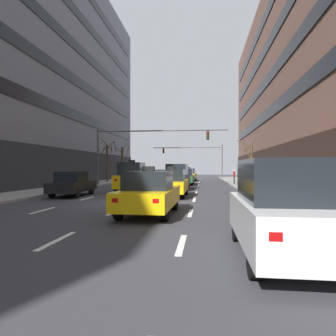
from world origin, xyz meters
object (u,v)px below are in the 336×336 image
(taxi_driving_1, at_px, (171,183))
(traffic_signal_1, at_px, (198,154))
(car_driving_5, at_px, (73,184))
(pedestrian_1, at_px, (268,181))
(car_parked_0, at_px, (282,209))
(car_driving_4, at_px, (185,177))
(car_driving_0, at_px, (177,177))
(pedestrian_0, at_px, (234,176))
(street_tree_2, at_px, (251,164))
(street_tree_0, at_px, (122,163))
(traffic_signal_0, at_px, (142,142))
(taxi_driving_6, at_px, (149,193))
(taxi_driving_3, at_px, (189,175))
(taxi_driving_2, at_px, (132,177))
(street_tree_3, at_px, (107,162))

(taxi_driving_1, relative_size, traffic_signal_1, 0.40)
(car_driving_5, bearing_deg, pedestrian_1, 4.69)
(car_parked_0, bearing_deg, taxi_driving_1, 106.52)
(car_driving_4, height_order, traffic_signal_1, traffic_signal_1)
(car_driving_0, height_order, pedestrian_0, car_driving_0)
(taxi_driving_1, bearing_deg, traffic_signal_1, 87.96)
(street_tree_2, relative_size, pedestrian_0, 2.74)
(car_driving_4, height_order, pedestrian_1, car_driving_4)
(car_driving_0, xyz_separation_m, street_tree_0, (-9.42, 16.62, 1.49))
(car_driving_5, height_order, car_parked_0, car_parked_0)
(car_driving_4, distance_m, traffic_signal_0, 6.01)
(taxi_driving_6, xyz_separation_m, traffic_signal_0, (-3.94, 17.33, 3.50))
(taxi_driving_3, relative_size, traffic_signal_0, 0.36)
(car_driving_0, bearing_deg, taxi_driving_2, -140.65)
(taxi_driving_1, xyz_separation_m, car_driving_5, (-6.43, -0.41, -0.06))
(pedestrian_1, bearing_deg, car_driving_0, 138.67)
(traffic_signal_1, relative_size, street_tree_2, 2.87)
(taxi_driving_1, height_order, pedestrian_0, taxi_driving_1)
(taxi_driving_2, height_order, street_tree_3, street_tree_3)
(traffic_signal_1, xyz_separation_m, street_tree_2, (5.04, -24.12, -2.01))
(car_driving_0, xyz_separation_m, street_tree_3, (-9.41, 9.97, 1.50))
(car_driving_5, bearing_deg, pedestrian_0, 49.09)
(traffic_signal_0, bearing_deg, taxi_driving_6, -77.18)
(taxi_driving_3, height_order, street_tree_2, street_tree_2)
(taxi_driving_3, distance_m, car_parked_0, 34.73)
(taxi_driving_6, bearing_deg, taxi_driving_3, 89.76)
(traffic_signal_1, height_order, street_tree_3, traffic_signal_1)
(traffic_signal_1, bearing_deg, taxi_driving_3, -96.41)
(traffic_signal_0, distance_m, pedestrian_1, 14.27)
(taxi_driving_3, bearing_deg, taxi_driving_6, -90.24)
(taxi_driving_2, height_order, car_driving_5, taxi_driving_2)
(taxi_driving_3, height_order, street_tree_0, street_tree_0)
(taxi_driving_1, relative_size, car_driving_5, 1.07)
(car_parked_0, relative_size, street_tree_2, 1.04)
(street_tree_0, distance_m, street_tree_3, 6.65)
(car_parked_0, distance_m, traffic_signal_1, 44.44)
(pedestrian_0, bearing_deg, street_tree_2, -80.73)
(car_driving_5, distance_m, traffic_signal_0, 11.32)
(car_driving_0, distance_m, taxi_driving_6, 13.42)
(taxi_driving_3, distance_m, car_driving_4, 9.31)
(traffic_signal_1, bearing_deg, taxi_driving_2, -99.16)
(taxi_driving_3, xyz_separation_m, pedestrian_0, (5.24, -8.94, 0.15))
(car_driving_5, height_order, traffic_signal_0, traffic_signal_0)
(taxi_driving_1, relative_size, car_parked_0, 1.10)
(taxi_driving_1, height_order, taxi_driving_3, taxi_driving_1)
(car_driving_0, relative_size, traffic_signal_0, 0.35)
(car_driving_0, xyz_separation_m, pedestrian_1, (6.29, -5.53, -0.06))
(taxi_driving_2, relative_size, street_tree_3, 0.93)
(taxi_driving_6, relative_size, pedestrian_1, 3.05)
(car_driving_4, relative_size, street_tree_2, 1.13)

